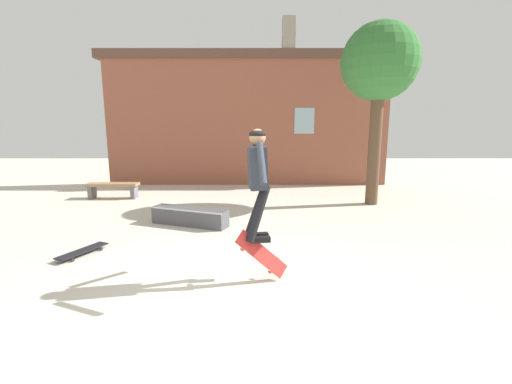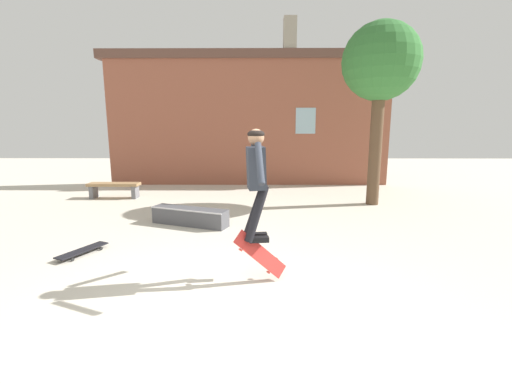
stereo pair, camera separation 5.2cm
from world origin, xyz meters
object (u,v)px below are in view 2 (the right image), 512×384
object	(u,v)px
skate_ledge	(190,216)
skateboard_resting	(82,250)
park_bench	(114,187)
skater	(256,175)
tree_right	(381,65)
skateboard_flipping	(260,254)

from	to	relation	value
skate_ledge	skateboard_resting	distance (m)	2.27
park_bench	skate_ledge	size ratio (longest dim) A/B	0.86
park_bench	skater	bearing A→B (deg)	-52.95
tree_right	skateboard_flipping	xyz separation A→B (m)	(-3.08, -4.83, -3.23)
skater	skateboard_resting	xyz separation A→B (m)	(-2.85, 0.92, -1.38)
tree_right	skater	world-z (taller)	tree_right
tree_right	skate_ledge	size ratio (longest dim) A/B	2.72
tree_right	skate_ledge	bearing A→B (deg)	-155.55
park_bench	skate_ledge	distance (m)	3.99
tree_right	skateboard_flipping	bearing A→B (deg)	-122.47
tree_right	skateboard_flipping	distance (m)	6.58
park_bench	skater	size ratio (longest dim) A/B	1.01
park_bench	skateboard_flipping	distance (m)	7.05
skateboard_resting	tree_right	bearing A→B (deg)	-32.98
skateboard_resting	skater	bearing A→B (deg)	-83.52
tree_right	park_bench	bearing A→B (deg)	174.08
skater	skateboard_flipping	world-z (taller)	skater
tree_right	skateboard_resting	bearing A→B (deg)	-147.30
park_bench	skateboard_flipping	bearing A→B (deg)	-52.93
skater	skate_ledge	bearing A→B (deg)	111.22
tree_right	park_bench	xyz separation A→B (m)	(-7.37, 0.76, -3.29)
skate_ledge	park_bench	bearing A→B (deg)	155.81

